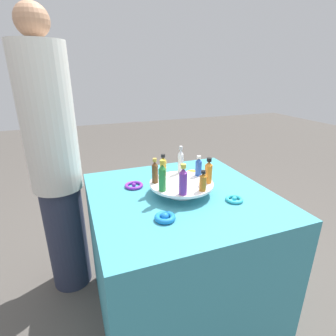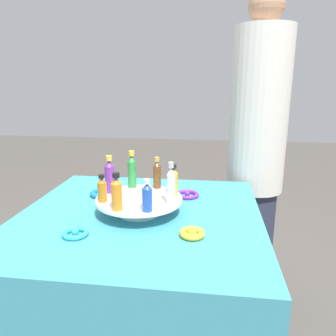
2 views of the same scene
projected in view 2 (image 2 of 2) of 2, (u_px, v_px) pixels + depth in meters
name	position (u px, v px, depth m)	size (l,w,h in m)	color
party_table	(142.00, 304.00, 1.30)	(0.88, 0.88, 0.78)	teal
display_stand	(139.00, 202.00, 1.19)	(0.31, 0.31, 0.06)	white
bottle_purple	(110.00, 176.00, 1.23)	(0.04, 0.04, 0.14)	#702D93
bottle_amber	(102.00, 189.00, 1.14)	(0.03, 0.03, 0.10)	#AD6B19
bottle_orange	(117.00, 193.00, 1.06)	(0.04, 0.04, 0.13)	orange
bottle_blue	(147.00, 197.00, 1.05)	(0.03, 0.03, 0.11)	#234CAD
bottle_clear	(171.00, 185.00, 1.11)	(0.03, 0.03, 0.15)	silver
bottle_gold	(173.00, 181.00, 1.21)	(0.03, 0.03, 0.12)	gold
bottle_brown	(157.00, 174.00, 1.28)	(0.03, 0.03, 0.12)	brown
bottle_green	(132.00, 171.00, 1.29)	(0.03, 0.03, 0.15)	#288438
ribbon_bow_gold	(192.00, 233.00, 1.02)	(0.08, 0.08, 0.03)	gold
ribbon_bow_purple	(187.00, 195.00, 1.37)	(0.10, 0.10, 0.02)	purple
ribbon_bow_blue	(100.00, 193.00, 1.38)	(0.09, 0.09, 0.03)	blue
ribbon_bow_teal	(75.00, 233.00, 1.02)	(0.08, 0.08, 0.02)	#2DB7CC
person_figure	(255.00, 163.00, 1.69)	(0.28, 0.28, 1.67)	#282D42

